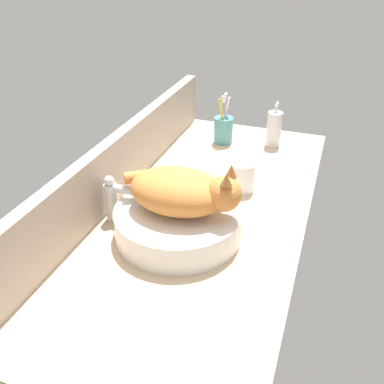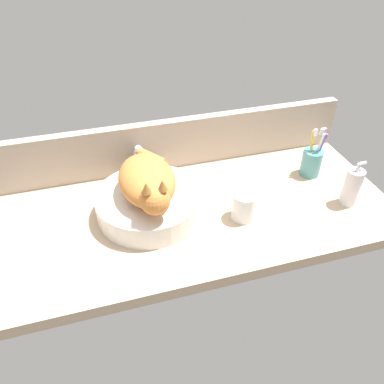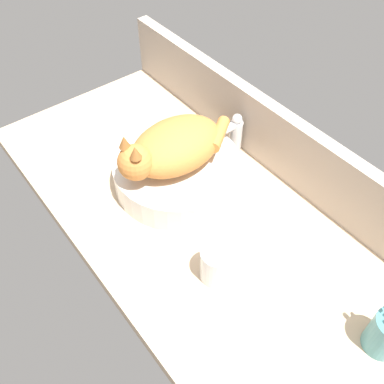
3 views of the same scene
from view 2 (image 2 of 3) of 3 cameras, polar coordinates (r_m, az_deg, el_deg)
name	(u,v)px [view 2 (image 2 of 3)]	position (r cm, az deg, el deg)	size (l,w,h in cm)	color
ground_plane	(194,214)	(123.98, 0.24, -3.43)	(131.14, 58.07, 4.00)	#D1B28E
backsplash_panel	(173,144)	(138.51, -2.92, 7.38)	(131.14, 3.60, 18.84)	#AD9E8E
sink_basin	(149,203)	(119.84, -6.57, -1.74)	(33.34, 33.34, 7.82)	silver
cat	(148,182)	(112.81, -6.74, 1.59)	(17.34, 32.37, 14.00)	orange
faucet	(140,163)	(132.78, -7.94, 4.44)	(3.60, 11.83, 13.60)	silver
soap_dispenser	(352,187)	(131.89, 23.17, 0.70)	(5.49, 5.49, 16.30)	silver
toothbrush_cup	(312,161)	(142.30, 17.79, 4.49)	(7.17, 7.17, 18.68)	teal
water_glass	(244,207)	(118.59, 7.92, -2.33)	(7.69, 7.69, 9.24)	white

